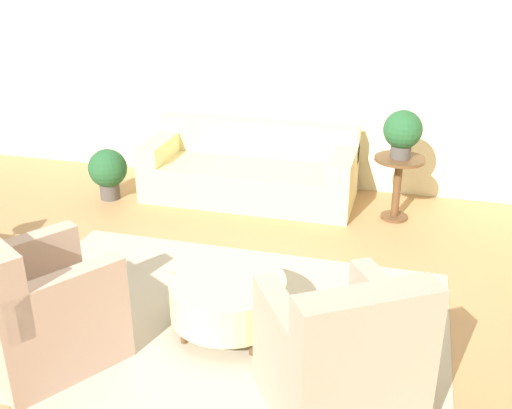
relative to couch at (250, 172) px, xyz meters
The scene contains 10 objects.
ground_plane 2.47m from the couch, 80.17° to the right, with size 16.00×16.00×0.00m, color #AD7F51.
wall_back 1.32m from the couch, 54.82° to the left, with size 9.89×0.12×2.80m.
rug 2.47m from the couch, 80.17° to the right, with size 3.35×2.33×0.01m.
couch is the anchor object (origin of this frame).
armchair_left 3.17m from the couch, 100.54° to the right, with size 1.10×1.12×0.99m.
armchair_right 3.43m from the couch, 65.57° to the right, with size 1.10×1.12×0.99m.
ottoman_table 2.52m from the couch, 78.00° to the right, with size 0.84×0.84×0.40m.
side_table 1.60m from the couch, ahead, with size 0.50×0.50×0.66m.
potted_plant_on_side_table 1.71m from the couch, ahead, with size 0.38×0.38×0.48m.
potted_plant_floor 1.56m from the couch, 163.36° to the right, with size 0.42×0.42×0.56m.
Camera 1 is at (1.25, -3.53, 2.59)m, focal length 42.00 mm.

